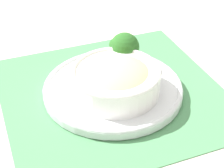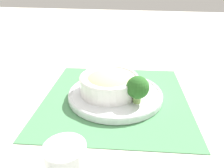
# 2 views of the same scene
# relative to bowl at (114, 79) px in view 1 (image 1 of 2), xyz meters

# --- Properties ---
(ground_plane) EXTENTS (4.00, 4.00, 0.00)m
(ground_plane) POSITION_rel_bowl_xyz_m (0.00, 0.02, -0.05)
(ground_plane) COLOR beige
(placemat) EXTENTS (0.51, 0.50, 0.00)m
(placemat) POSITION_rel_bowl_xyz_m (0.00, 0.02, -0.05)
(placemat) COLOR #4C8C59
(placemat) RESTS_ON ground_plane
(plate) EXTENTS (0.30, 0.30, 0.02)m
(plate) POSITION_rel_bowl_xyz_m (0.00, 0.02, -0.04)
(plate) COLOR silver
(plate) RESTS_ON placemat
(bowl) EXTENTS (0.19, 0.19, 0.07)m
(bowl) POSITION_rel_bowl_xyz_m (0.00, 0.00, 0.00)
(bowl) COLOR white
(bowl) RESTS_ON plate
(broccoli_floret) EXTENTS (0.07, 0.07, 0.08)m
(broccoli_floret) POSITION_rel_bowl_xyz_m (0.05, 0.09, 0.01)
(broccoli_floret) COLOR #84AD5B
(broccoli_floret) RESTS_ON plate
(carrot_slice_near) EXTENTS (0.04, 0.04, 0.01)m
(carrot_slice_near) POSITION_rel_bowl_xyz_m (-0.03, 0.09, -0.03)
(carrot_slice_near) COLOR orange
(carrot_slice_near) RESTS_ON plate
(carrot_slice_middle) EXTENTS (0.04, 0.04, 0.01)m
(carrot_slice_middle) POSITION_rel_bowl_xyz_m (-0.04, 0.07, -0.03)
(carrot_slice_middle) COLOR orange
(carrot_slice_middle) RESTS_ON plate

